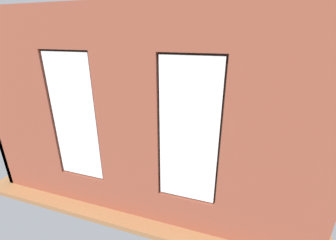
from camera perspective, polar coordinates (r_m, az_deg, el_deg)
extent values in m
cube|color=#99663D|center=(6.50, 1.53, -7.74)|extent=(6.60, 5.86, 0.10)
cube|color=brown|center=(3.25, 27.20, -5.59)|extent=(1.55, 0.16, 3.50)
cube|color=brown|center=(3.59, -10.16, -1.03)|extent=(1.05, 0.16, 3.50)
cube|color=brown|center=(5.01, -33.25, 2.14)|extent=(1.55, 0.16, 3.50)
cube|color=brown|center=(4.07, 4.63, -22.05)|extent=(0.93, 0.16, 0.60)
cube|color=brown|center=(2.98, 6.37, 22.86)|extent=(0.93, 0.16, 0.64)
cube|color=white|center=(3.23, 5.19, -3.69)|extent=(0.87, 0.03, 2.20)
cube|color=#38281E|center=(3.29, 5.43, -3.28)|extent=(0.93, 0.04, 2.26)
cube|color=brown|center=(4.80, -19.88, -15.78)|extent=(0.93, 0.16, 0.60)
cube|color=brown|center=(3.92, -25.39, 20.66)|extent=(0.93, 0.16, 0.64)
cube|color=white|center=(4.11, -22.65, 0.22)|extent=(0.87, 0.03, 2.20)
cube|color=#38281E|center=(4.15, -22.13, 0.50)|extent=(0.93, 0.04, 2.26)
cube|color=olive|center=(4.24, -8.46, -15.45)|extent=(3.10, 0.24, 0.06)
cube|color=black|center=(3.52, -9.98, 6.80)|extent=(0.49, 0.03, 0.65)
cube|color=#A33875|center=(3.53, -9.86, 6.86)|extent=(0.43, 0.01, 0.59)
cube|color=white|center=(7.10, -22.54, 8.67)|extent=(0.10, 4.86, 3.50)
cube|color=black|center=(4.94, -6.50, -14.65)|extent=(1.74, 0.85, 0.42)
cube|color=black|center=(4.47, -8.47, -12.74)|extent=(1.74, 0.24, 0.38)
cube|color=black|center=(4.54, 2.38, -13.33)|extent=(0.22, 0.85, 0.24)
cube|color=black|center=(5.10, -14.58, -9.86)|extent=(0.22, 0.85, 0.24)
cube|color=#232326|center=(4.70, -2.72, -12.52)|extent=(0.60, 0.65, 0.12)
cube|color=#232326|center=(4.94, -9.93, -11.03)|extent=(0.60, 0.65, 0.12)
cube|color=black|center=(5.95, 22.22, -9.52)|extent=(0.99, 1.90, 0.42)
cube|color=black|center=(5.79, 25.97, -6.51)|extent=(0.38, 1.86, 0.38)
cube|color=black|center=(6.54, 22.83, -3.74)|extent=(0.86, 0.29, 0.24)
cube|color=black|center=(5.09, 22.38, -10.91)|extent=(0.86, 0.29, 0.24)
cube|color=#232326|center=(6.14, 22.30, -5.71)|extent=(0.69, 0.69, 0.12)
cube|color=#232326|center=(5.51, 22.06, -8.80)|extent=(0.69, 0.69, 0.12)
cube|color=#A87547|center=(6.64, 1.10, -2.89)|extent=(1.23, 0.71, 0.04)
cube|color=#A87547|center=(6.86, 6.28, -4.08)|extent=(0.07, 0.07, 0.37)
cube|color=#A87547|center=(7.14, -2.48, -2.90)|extent=(0.07, 0.07, 0.37)
cube|color=#A87547|center=(6.34, 5.12, -6.22)|extent=(0.07, 0.07, 0.37)
cube|color=#A87547|center=(6.65, -4.28, -4.84)|extent=(0.07, 0.07, 0.37)
cylinder|color=#33567F|center=(6.73, 0.07, -1.87)|extent=(0.09, 0.09, 0.11)
cylinder|color=#B7333D|center=(6.49, 1.60, -2.71)|extent=(0.08, 0.08, 0.12)
cylinder|color=#9E5638|center=(6.61, 1.10, -2.34)|extent=(0.12, 0.12, 0.10)
sphere|color=#3D8E42|center=(6.57, 1.11, -1.41)|extent=(0.15, 0.15, 0.15)
cube|color=#59595B|center=(6.65, -2.22, -2.59)|extent=(0.17, 0.14, 0.02)
cube|color=#B2B2B7|center=(6.65, 4.21, -2.60)|extent=(0.18, 0.08, 0.02)
cube|color=black|center=(7.32, -19.28, -2.55)|extent=(1.09, 0.42, 0.60)
cube|color=black|center=(7.20, -19.59, -0.19)|extent=(0.51, 0.20, 0.05)
cube|color=black|center=(7.18, -19.64, 0.22)|extent=(0.06, 0.04, 0.06)
cube|color=black|center=(7.06, -20.01, 3.08)|extent=(1.15, 0.04, 0.69)
cube|color=black|center=(7.08, -19.90, 3.13)|extent=(1.10, 0.01, 0.64)
cylinder|color=olive|center=(8.10, 5.77, -0.34)|extent=(0.46, 0.46, 0.28)
ellipsoid|color=silver|center=(7.99, 5.85, 1.80)|extent=(1.03, 1.03, 0.41)
ellipsoid|color=navy|center=(7.98, 5.33, 2.56)|extent=(0.44, 0.44, 0.18)
cylinder|color=gray|center=(8.84, -9.55, 1.67)|extent=(0.35, 0.35, 0.38)
cylinder|color=brown|center=(8.70, -9.73, 4.51)|extent=(0.06, 0.06, 0.53)
cone|color=#1E5B28|center=(8.70, -10.94, 7.56)|extent=(0.48, 0.19, 0.46)
cone|color=#1E5B28|center=(8.44, -10.78, 7.19)|extent=(0.21, 0.47, 0.47)
cone|color=#1E5B28|center=(8.40, -9.25, 7.07)|extent=(0.46, 0.37, 0.43)
cone|color=#1E5B28|center=(8.57, -8.82, 7.67)|extent=(0.42, 0.28, 0.50)
cone|color=#1E5B28|center=(8.80, -9.44, 7.58)|extent=(0.19, 0.52, 0.41)
cylinder|color=beige|center=(7.99, 22.90, -2.16)|extent=(0.32, 0.32, 0.31)
cylinder|color=brown|center=(7.85, 23.32, 0.59)|extent=(0.06, 0.06, 0.51)
cone|color=#286B2D|center=(7.69, 22.66, 4.13)|extent=(0.43, 0.14, 0.55)
cone|color=#286B2D|center=(7.58, 23.18, 3.86)|extent=(0.37, 0.41, 0.55)
cone|color=#286B2D|center=(7.58, 24.84, 3.20)|extent=(0.42, 0.49, 0.48)
cone|color=#286B2D|center=(7.72, 25.29, 3.50)|extent=(0.51, 0.18, 0.49)
cone|color=#286B2D|center=(7.84, 24.54, 4.11)|extent=(0.39, 0.43, 0.54)
cone|color=#286B2D|center=(7.84, 23.39, 4.34)|extent=(0.27, 0.45, 0.55)
cylinder|color=beige|center=(7.27, 13.20, -3.99)|extent=(0.13, 0.13, 0.15)
cylinder|color=brown|center=(7.22, 13.27, -3.18)|extent=(0.02, 0.02, 0.07)
ellipsoid|color=#337F38|center=(7.17, 13.36, -2.27)|extent=(0.21, 0.21, 0.18)
cylinder|color=gray|center=(4.58, 25.82, -20.58)|extent=(0.39, 0.39, 0.39)
cylinder|color=brown|center=(4.31, 26.79, -16.04)|extent=(0.07, 0.07, 0.51)
cone|color=#1E5B28|center=(3.96, 23.97, -10.44)|extent=(0.68, 0.26, 0.58)
cone|color=#1E5B28|center=(3.83, 28.91, -11.83)|extent=(0.20, 0.62, 0.64)
cone|color=#1E5B28|center=(4.14, 31.84, -10.56)|extent=(0.67, 0.19, 0.58)
cone|color=#1E5B28|center=(4.30, 26.72, -8.52)|extent=(0.25, 0.69, 0.56)
cylinder|color=#9E5638|center=(5.67, -22.70, -11.90)|extent=(0.30, 0.30, 0.30)
cylinder|color=brown|center=(5.52, -23.11, -9.39)|extent=(0.05, 0.05, 0.27)
cone|color=#1E5B28|center=(5.47, -25.07, -5.47)|extent=(0.50, 0.19, 0.60)
cone|color=#1E5B28|center=(5.34, -25.89, -6.64)|extent=(0.46, 0.54, 0.56)
cone|color=#1E5B28|center=(5.21, -24.74, -6.85)|extent=(0.26, 0.54, 0.58)
cone|color=#1E5B28|center=(5.18, -22.77, -6.96)|extent=(0.57, 0.41, 0.56)
cone|color=#1E5B28|center=(5.33, -21.07, -6.20)|extent=(0.58, 0.45, 0.52)
cone|color=#1E5B28|center=(5.45, -22.12, -5.18)|extent=(0.27, 0.53, 0.59)
cone|color=#1E5B28|center=(5.50, -23.54, -5.01)|extent=(0.42, 0.49, 0.60)
cylinder|color=#9E5638|center=(4.68, 9.26, -18.30)|extent=(0.29, 0.29, 0.27)
cylinder|color=brown|center=(4.56, 9.40, -16.50)|extent=(0.04, 0.04, 0.10)
ellipsoid|color=#1E5B28|center=(4.39, 9.64, -13.33)|extent=(0.62, 0.62, 0.51)
cylinder|color=#9E5638|center=(6.36, -20.48, -7.69)|extent=(0.32, 0.32, 0.33)
cylinder|color=brown|center=(6.26, -20.73, -5.94)|extent=(0.05, 0.05, 0.11)
ellipsoid|color=#3D8E42|center=(6.17, -21.00, -4.05)|extent=(0.55, 0.55, 0.35)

